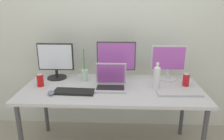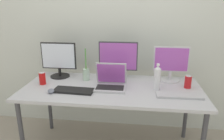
% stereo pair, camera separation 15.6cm
% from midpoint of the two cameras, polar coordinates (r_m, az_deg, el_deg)
% --- Properties ---
extents(wall_back, '(7.00, 0.08, 2.60)m').
position_cam_midpoint_polar(wall_back, '(2.62, -1.20, 11.89)').
color(wall_back, silver).
rests_on(wall_back, ground).
extents(work_desk, '(1.77, 0.80, 0.74)m').
position_cam_midpoint_polar(work_desk, '(2.20, -2.04, -5.93)').
color(work_desk, '#424247').
rests_on(work_desk, ground).
extents(monitor_left, '(0.39, 0.21, 0.39)m').
position_cam_midpoint_polar(monitor_left, '(2.47, -16.26, 2.37)').
color(monitor_left, black).
rests_on(monitor_left, work_desk).
extents(monitor_center, '(0.42, 0.17, 0.41)m').
position_cam_midpoint_polar(monitor_center, '(2.36, -0.79, 3.00)').
color(monitor_center, '#38383D').
rests_on(monitor_center, work_desk).
extents(monitor_right, '(0.36, 0.21, 0.37)m').
position_cam_midpoint_polar(monitor_right, '(2.40, 12.68, 2.01)').
color(monitor_right, silver).
rests_on(monitor_right, work_desk).
extents(laptop_silver, '(0.30, 0.24, 0.25)m').
position_cam_midpoint_polar(laptop_silver, '(2.15, -2.45, -3.23)').
color(laptop_silver, '#B7B7BC').
rests_on(laptop_silver, work_desk).
extents(keyboard_main, '(0.41, 0.14, 0.02)m').
position_cam_midpoint_polar(keyboard_main, '(2.09, 15.14, -5.93)').
color(keyboard_main, '#B2B2B7').
rests_on(keyboard_main, work_desk).
extents(keyboard_aux, '(0.39, 0.17, 0.02)m').
position_cam_midpoint_polar(keyboard_aux, '(2.10, -11.99, -5.57)').
color(keyboard_aux, black).
rests_on(keyboard_aux, work_desk).
extents(mouse_by_keyboard, '(0.09, 0.11, 0.03)m').
position_cam_midpoint_polar(mouse_by_keyboard, '(2.11, -17.71, -5.73)').
color(mouse_by_keyboard, slate).
rests_on(mouse_by_keyboard, work_desk).
extents(water_bottle, '(0.07, 0.07, 0.26)m').
position_cam_midpoint_polar(water_bottle, '(2.15, 9.61, -1.72)').
color(water_bottle, silver).
rests_on(water_bottle, work_desk).
extents(soda_can_near_keyboard, '(0.07, 0.07, 0.13)m').
position_cam_midpoint_polar(soda_can_near_keyboard, '(2.29, 16.94, -2.50)').
color(soda_can_near_keyboard, red).
rests_on(soda_can_near_keyboard, work_desk).
extents(soda_can_by_laptop, '(0.07, 0.07, 0.13)m').
position_cam_midpoint_polar(soda_can_by_laptop, '(2.32, -20.08, -2.56)').
color(soda_can_by_laptop, red).
rests_on(soda_can_by_laptop, work_desk).
extents(bamboo_vase, '(0.07, 0.07, 0.35)m').
position_cam_midpoint_polar(bamboo_vase, '(2.36, -9.08, -1.13)').
color(bamboo_vase, '#B2D1B7').
rests_on(bamboo_vase, work_desk).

